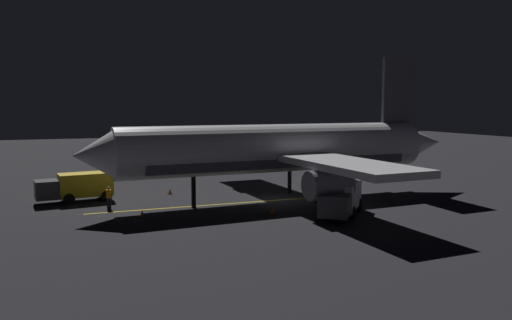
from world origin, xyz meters
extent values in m
cube|color=#232327|center=(0.00, 0.00, -0.10)|extent=(180.00, 180.00, 0.20)
cube|color=gold|center=(0.02, 4.00, 0.00)|extent=(0.28, 23.21, 0.01)
cylinder|color=white|center=(0.00, 0.00, 4.43)|extent=(5.50, 27.09, 3.99)
cube|color=#4C4C56|center=(0.00, 0.00, 3.33)|extent=(5.07, 23.05, 0.72)
cone|color=white|center=(-0.82, 14.63, 4.43)|extent=(4.09, 3.41, 3.91)
cone|color=white|center=(0.85, -15.23, 4.43)|extent=(3.86, 4.99, 3.59)
cube|color=#4C4C56|center=(0.70, -12.44, 9.41)|extent=(0.56, 3.61, 5.97)
cube|color=white|center=(-8.15, -1.81, 3.83)|extent=(12.73, 5.49, 0.50)
cylinder|color=slate|center=(-7.59, -0.57, 2.43)|extent=(2.28, 3.31, 2.10)
cube|color=white|center=(8.30, -0.88, 3.83)|extent=(12.73, 5.49, 0.50)
cylinder|color=slate|center=(7.61, 0.28, 2.43)|extent=(2.28, 3.31, 2.10)
cylinder|color=black|center=(-0.41, 7.39, 1.22)|extent=(0.38, 0.38, 2.43)
cylinder|color=black|center=(-2.26, -2.48, 1.22)|extent=(0.38, 0.38, 2.43)
cylinder|color=black|center=(2.52, -2.21, 1.22)|extent=(0.38, 0.38, 2.43)
cube|color=gold|center=(5.41, 15.24, 1.41)|extent=(2.65, 4.48, 1.91)
cube|color=#38383D|center=(5.00, 18.23, 1.20)|extent=(2.22, 2.05, 1.50)
cylinder|color=black|center=(5.21, 16.71, 0.45)|extent=(2.41, 1.20, 0.90)
cylinder|color=black|center=(5.61, 13.78, 0.45)|extent=(2.41, 1.20, 0.90)
cube|color=silver|center=(-6.54, -2.39, 1.40)|extent=(4.81, 4.55, 1.90)
cube|color=#38383D|center=(-8.94, -0.33, 1.20)|extent=(2.66, 2.69, 1.50)
cylinder|color=black|center=(-7.74, -1.36, 0.45)|extent=(2.19, 2.34, 0.90)
cylinder|color=black|center=(-5.33, -3.42, 0.45)|extent=(2.19, 2.34, 0.90)
cylinder|color=black|center=(1.36, 13.68, 0.42)|extent=(0.32, 0.32, 0.85)
cylinder|color=orange|center=(1.36, 13.68, 1.18)|extent=(0.40, 0.40, 0.65)
sphere|color=tan|center=(1.36, 13.68, 1.62)|extent=(0.24, 0.24, 0.24)
cone|color=#EA590F|center=(-4.80, 2.52, 0.28)|extent=(0.36, 0.36, 0.55)
cube|color=black|center=(-4.80, 2.52, 0.01)|extent=(0.50, 0.50, 0.03)
cone|color=#EA590F|center=(6.14, 8.02, 0.28)|extent=(0.36, 0.36, 0.55)
cube|color=black|center=(6.14, 8.02, 0.01)|extent=(0.50, 0.50, 0.03)
cone|color=#EA590F|center=(-2.56, 11.68, 0.28)|extent=(0.36, 0.36, 0.55)
cube|color=black|center=(-2.56, 11.68, 0.01)|extent=(0.50, 0.50, 0.03)
camera|label=1|loc=(-37.78, 16.20, 7.93)|focal=34.55mm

